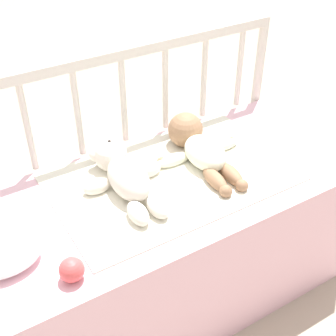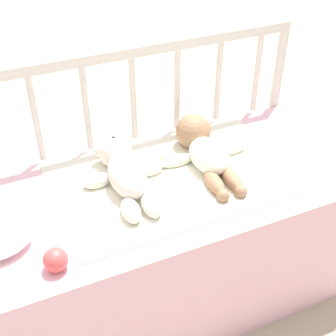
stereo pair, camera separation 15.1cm
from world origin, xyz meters
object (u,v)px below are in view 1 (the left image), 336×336
(teddy_bear, at_px, (124,174))
(small_pillow, at_px, (6,257))
(toy_ball, at_px, (72,270))
(baby, at_px, (199,147))

(teddy_bear, relative_size, small_pillow, 2.03)
(teddy_bear, bearing_deg, small_pillow, -162.22)
(teddy_bear, height_order, toy_ball, teddy_bear)
(toy_ball, distance_m, small_pillow, 0.19)
(teddy_bear, xyz_separation_m, toy_ball, (-0.29, -0.27, -0.02))
(toy_ball, bearing_deg, baby, 25.26)
(teddy_bear, relative_size, baby, 0.96)
(baby, relative_size, toy_ball, 5.99)
(baby, xyz_separation_m, small_pillow, (-0.72, -0.14, -0.02))
(toy_ball, relative_size, small_pillow, 0.35)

